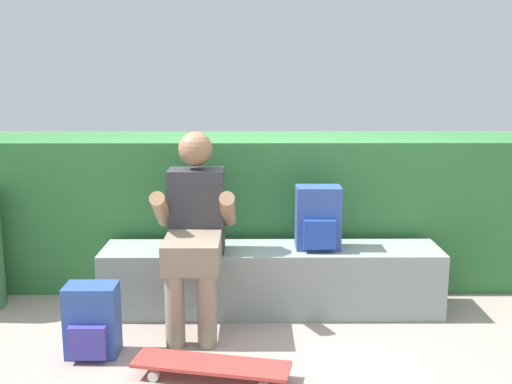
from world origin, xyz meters
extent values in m
plane|color=gray|center=(0.00, 0.00, 0.00)|extent=(24.00, 24.00, 0.00)
cube|color=gray|center=(0.00, 0.26, 0.21)|extent=(2.16, 0.41, 0.42)
cube|color=#333338|center=(-0.47, 0.20, 0.68)|extent=(0.34, 0.22, 0.52)
sphere|color=#8C6647|center=(-0.47, 0.20, 1.07)|extent=(0.21, 0.21, 0.21)
cube|color=gray|center=(-0.47, -0.11, 0.51)|extent=(0.32, 0.40, 0.17)
cylinder|color=gray|center=(-0.56, -0.26, 0.21)|extent=(0.11, 0.11, 0.42)
cylinder|color=gray|center=(-0.38, -0.26, 0.21)|extent=(0.11, 0.11, 0.42)
cylinder|color=#8C6647|center=(-0.67, 0.06, 0.72)|extent=(0.09, 0.33, 0.27)
cylinder|color=#8C6647|center=(-0.27, 0.06, 0.72)|extent=(0.09, 0.33, 0.27)
cube|color=#BC3833|center=(-0.33, -0.63, 0.08)|extent=(0.82, 0.36, 0.02)
cylinder|color=silver|center=(-0.04, -0.61, 0.03)|extent=(0.06, 0.04, 0.05)
cylinder|color=silver|center=(-0.59, -0.50, 0.03)|extent=(0.06, 0.04, 0.05)
cylinder|color=silver|center=(-0.62, -0.65, 0.03)|extent=(0.06, 0.04, 0.05)
cube|color=#2D4C99|center=(0.29, 0.26, 0.62)|extent=(0.28, 0.18, 0.40)
cube|color=#2042AA|center=(0.29, 0.15, 0.54)|extent=(0.20, 0.05, 0.18)
cube|color=#2D4C99|center=(-1.00, -0.35, 0.20)|extent=(0.28, 0.18, 0.40)
cube|color=#3E3899|center=(-1.00, -0.46, 0.12)|extent=(0.20, 0.05, 0.18)
cube|color=#2F6E36|center=(0.42, 0.92, 0.53)|extent=(6.22, 0.75, 1.06)
camera|label=1|loc=(-0.12, -3.43, 1.53)|focal=42.22mm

